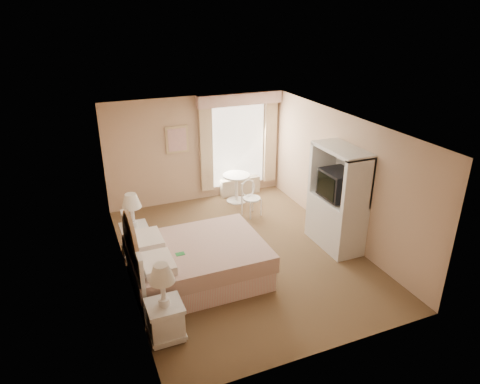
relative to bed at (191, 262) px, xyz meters
name	(u,v)px	position (x,y,z in m)	size (l,w,h in m)	color
room	(242,193)	(1.11, 0.48, 0.88)	(4.21, 5.51, 2.51)	brown
window	(239,142)	(2.16, 3.13, 0.97)	(2.05, 0.22, 2.51)	white
framed_art	(177,140)	(0.66, 3.19, 1.18)	(0.52, 0.04, 0.62)	tan
bed	(191,262)	(0.00, 0.00, 0.00)	(2.21, 1.74, 1.54)	#D58D8A
nightstand_near	(165,311)	(-0.73, -1.19, 0.08)	(0.49, 0.49, 1.18)	silver
nightstand_far	(134,232)	(-0.73, 1.24, 0.09)	(0.50, 0.50, 1.21)	silver
round_table	(236,184)	(1.92, 2.73, 0.08)	(0.64, 0.64, 0.68)	white
cafe_chair	(250,195)	(1.94, 1.95, 0.10)	(0.48, 0.48, 0.81)	white
armoire	(337,206)	(2.93, 0.11, 0.45)	(0.60, 1.19, 1.99)	silver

